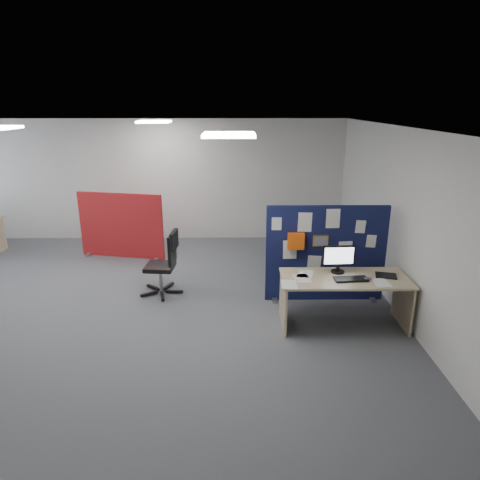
{
  "coord_description": "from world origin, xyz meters",
  "views": [
    {
      "loc": [
        2.07,
        -6.07,
        3.03
      ],
      "look_at": [
        2.14,
        0.21,
        1.0
      ],
      "focal_mm": 32.0,
      "sensor_mm": 36.0,
      "label": 1
    }
  ],
  "objects_px": {
    "main_desk": "(343,288)",
    "office_chair": "(166,259)",
    "red_divider": "(121,226)",
    "navy_divider": "(325,254)",
    "monitor_main": "(339,258)"
  },
  "relations": [
    {
      "from": "monitor_main",
      "to": "main_desk",
      "type": "bearing_deg",
      "value": -70.64
    },
    {
      "from": "navy_divider",
      "to": "office_chair",
      "type": "distance_m",
      "value": 2.53
    },
    {
      "from": "red_divider",
      "to": "office_chair",
      "type": "height_order",
      "value": "red_divider"
    },
    {
      "from": "monitor_main",
      "to": "red_divider",
      "type": "distance_m",
      "value": 4.62
    },
    {
      "from": "main_desk",
      "to": "office_chair",
      "type": "distance_m",
      "value": 2.83
    },
    {
      "from": "red_divider",
      "to": "office_chair",
      "type": "xyz_separation_m",
      "value": [
        1.18,
        -1.79,
        -0.05
      ]
    },
    {
      "from": "monitor_main",
      "to": "office_chair",
      "type": "relative_size",
      "value": 0.43
    },
    {
      "from": "main_desk",
      "to": "monitor_main",
      "type": "bearing_deg",
      "value": 112.69
    },
    {
      "from": "navy_divider",
      "to": "monitor_main",
      "type": "relative_size",
      "value": 4.13
    },
    {
      "from": "navy_divider",
      "to": "office_chair",
      "type": "xyz_separation_m",
      "value": [
        -2.52,
        0.24,
        -0.17
      ]
    },
    {
      "from": "monitor_main",
      "to": "red_divider",
      "type": "height_order",
      "value": "red_divider"
    },
    {
      "from": "monitor_main",
      "to": "red_divider",
      "type": "xyz_separation_m",
      "value": [
        -3.75,
        2.68,
        -0.3
      ]
    },
    {
      "from": "main_desk",
      "to": "red_divider",
      "type": "xyz_separation_m",
      "value": [
        -3.81,
        2.82,
        0.1
      ]
    },
    {
      "from": "navy_divider",
      "to": "main_desk",
      "type": "distance_m",
      "value": 0.84
    },
    {
      "from": "office_chair",
      "to": "navy_divider",
      "type": "bearing_deg",
      "value": -0.57
    }
  ]
}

